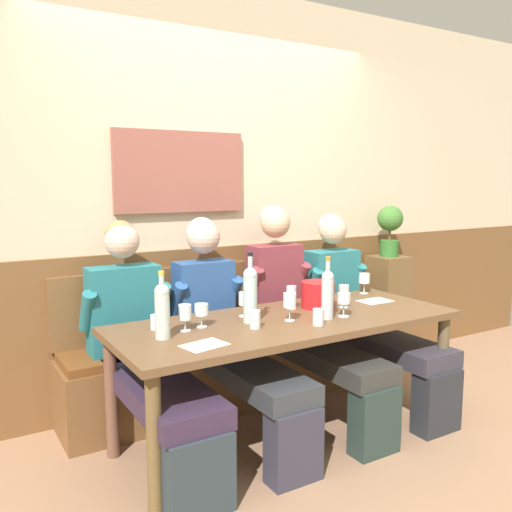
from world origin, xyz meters
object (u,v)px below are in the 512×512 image
Objects in this scene: wine_glass_by_bottle at (244,300)px; wine_glass_left_end at (364,279)px; dining_table at (288,333)px; person_center_right_seat at (228,328)px; wine_glass_center_front at (185,313)px; water_tumbler_center at (255,319)px; ice_bucket at (318,294)px; wine_bottle_amber_mid at (162,309)px; wine_glass_mid_right at (291,293)px; wine_bottle_green_tall at (327,292)px; water_tumbler_right at (156,322)px; wine_glass_mid_left at (290,301)px; wine_bottle_clear_water at (250,293)px; wine_glass_near_bucket at (201,310)px; person_center_left_seat at (300,312)px; water_tumbler_left at (318,317)px; wall_bench at (234,361)px; person_right_seat at (144,346)px; person_left_seat at (360,309)px; wine_glass_right_end at (344,292)px; wine_glass_center_rear at (344,300)px; potted_plant at (390,226)px.

wine_glass_by_bottle and wine_glass_left_end have the same top height.
wine_glass_left_end is (0.85, 0.30, 0.18)m from dining_table.
person_center_right_seat reaches higher than wine_glass_center_front.
ice_bucket is at bearing 19.78° from water_tumbler_center.
wine_bottle_amber_mid is 2.41× the size of wine_glass_mid_right.
water_tumbler_right is (-0.91, 0.30, -0.11)m from wine_bottle_green_tall.
wine_glass_center_front is at bearing 168.95° from wine_glass_mid_left.
wine_glass_near_bucket is (-0.27, 0.05, -0.08)m from wine_bottle_clear_water.
wine_bottle_clear_water is at bearing -153.23° from person_center_left_seat.
wine_glass_by_bottle is (-0.38, 0.29, -0.06)m from wine_bottle_green_tall.
wine_glass_by_bottle is 1.84× the size of water_tumbler_right.
wine_glass_near_bucket reaches higher than water_tumbler_left.
wall_bench reaches higher than wine_glass_mid_right.
person_right_seat is at bearing 155.40° from wine_bottle_clear_water.
water_tumbler_left is at bearing -22.33° from wine_glass_center_front.
wine_glass_mid_right is (0.15, -0.45, 0.54)m from wall_bench.
wine_glass_by_bottle is at bearing -173.11° from person_left_seat.
wine_bottle_green_tall reaches higher than wine_glass_mid_right.
person_center_left_seat is 6.50× the size of ice_bucket.
wine_glass_center_front is (0.15, -0.21, 0.21)m from person_right_seat.
person_right_seat is 9.06× the size of wine_glass_right_end.
wine_bottle_green_tall is 4.61× the size of water_tumbler_right.
wine_glass_mid_right is 1.00× the size of wine_glass_left_end.
wine_glass_right_end reaches higher than wine_glass_center_rear.
wine_glass_center_front is 0.99× the size of wine_glass_mid_right.
water_tumbler_left is (0.06, -0.85, 0.49)m from wall_bench.
person_center_right_seat is 0.40m from water_tumbler_center.
person_center_left_seat is 1.06× the size of person_left_seat.
water_tumbler_right is (-0.71, 0.22, -0.08)m from wine_glass_mid_left.
wine_glass_center_front is at bearing -167.68° from wine_glass_near_bucket.
wine_bottle_clear_water is 0.56m from wine_glass_center_rear.
water_tumbler_left is (0.33, -0.13, -0.00)m from water_tumbler_center.
wine_bottle_amber_mid is at bearing -169.65° from wine_glass_left_end.
potted_plant is at bearing 16.93° from wine_glass_by_bottle.
wine_glass_center_rear is at bearing -23.52° from dining_table.
wall_bench is 16.42× the size of wine_glass_center_front.
wine_glass_center_rear is at bearing -7.14° from wine_bottle_amber_mid.
person_center_right_seat is 1.10m from wine_glass_left_end.
person_left_seat is at bearing 18.02° from ice_bucket.
wine_bottle_green_tall reaches higher than dining_table.
person_right_seat reaches higher than wine_glass_near_bucket.
water_tumbler_right is (0.03, -0.10, 0.15)m from person_right_seat.
person_left_seat is at bearing 4.30° from water_tumbler_right.
dining_table is 0.38m from wine_glass_center_rear.
wine_bottle_amber_mid is at bearing -100.95° from water_tumbler_right.
potted_plant reaches higher than wine_glass_by_bottle.
wine_glass_mid_right is (0.76, 0.12, 0.00)m from wine_glass_center_front.
ice_bucket reaches higher than wine_glass_by_bottle.
wine_glass_mid_right is (-0.67, -0.11, 0.21)m from person_left_seat.
ice_bucket is (1.07, -0.15, 0.19)m from person_right_seat.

